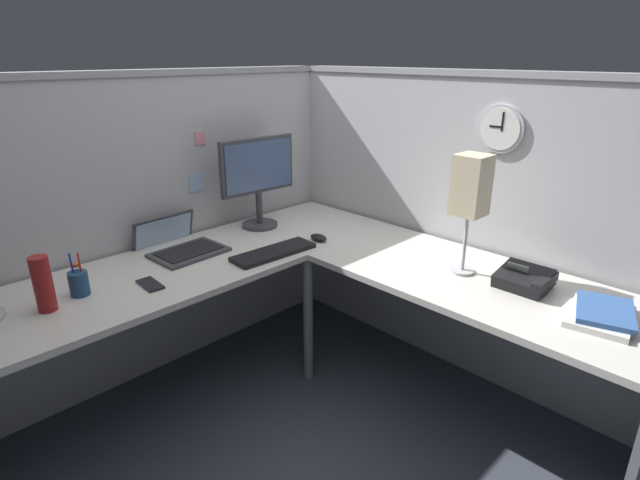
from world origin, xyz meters
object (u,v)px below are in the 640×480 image
object	(u,v)px
thermos_flask	(43,284)
office_phone	(525,280)
laptop	(178,245)
cell_phone	(150,284)
desk_lamp_paper	(471,189)
keyboard	(274,252)
pen_cup	(79,283)
book_stack	(602,314)
wall_clock	(501,129)
computer_mouse	(319,238)
monitor	(258,176)

from	to	relation	value
thermos_flask	office_phone	bearing A→B (deg)	-39.33
laptop	cell_phone	bearing A→B (deg)	-135.95
desk_lamp_paper	keyboard	bearing A→B (deg)	121.50
pen_cup	book_stack	bearing A→B (deg)	-50.74
keyboard	thermos_flask	world-z (taller)	thermos_flask
keyboard	wall_clock	xyz separation A→B (m)	(0.79, -0.71, 0.59)
desk_lamp_paper	wall_clock	xyz separation A→B (m)	(0.32, 0.05, 0.21)
computer_mouse	desk_lamp_paper	bearing A→B (deg)	-76.67
laptop	computer_mouse	world-z (taller)	laptop
monitor	wall_clock	bearing A→B (deg)	-62.21
cell_phone	thermos_flask	distance (m)	0.40
computer_mouse	pen_cup	xyz separation A→B (m)	(-1.13, 0.24, 0.04)
keyboard	thermos_flask	bearing A→B (deg)	172.81
monitor	thermos_flask	bearing A→B (deg)	-170.52
desk_lamp_paper	wall_clock	world-z (taller)	wall_clock
laptop	wall_clock	distance (m)	1.65
computer_mouse	wall_clock	xyz separation A→B (m)	(0.50, -0.69, 0.58)
desk_lamp_paper	monitor	bearing A→B (deg)	102.28
monitor	book_stack	xyz separation A→B (m)	(0.23, -1.72, -0.27)
keyboard	thermos_flask	distance (m)	1.00
keyboard	wall_clock	size ratio (longest dim) A/B	1.95
office_phone	desk_lamp_paper	bearing A→B (deg)	97.64
laptop	book_stack	world-z (taller)	laptop
laptop	pen_cup	size ratio (longest dim) A/B	2.20
book_stack	desk_lamp_paper	size ratio (longest dim) A/B	0.61
keyboard	pen_cup	bearing A→B (deg)	168.28
office_phone	desk_lamp_paper	world-z (taller)	desk_lamp_paper
office_phone	book_stack	bearing A→B (deg)	-100.08
laptop	thermos_flask	world-z (taller)	thermos_flask
book_stack	thermos_flask	bearing A→B (deg)	132.98
pen_cup	cell_phone	world-z (taller)	pen_cup
pen_cup	desk_lamp_paper	distance (m)	1.66
cell_phone	monitor	bearing A→B (deg)	21.64
cell_phone	thermos_flask	size ratio (longest dim) A/B	0.65
cell_phone	office_phone	xyz separation A→B (m)	(1.10, -1.13, 0.03)
laptop	keyboard	xyz separation A→B (m)	(0.29, -0.39, -0.01)
computer_mouse	book_stack	world-z (taller)	book_stack
keyboard	wall_clock	bearing A→B (deg)	-38.62
keyboard	cell_phone	bearing A→B (deg)	173.42
cell_phone	office_phone	world-z (taller)	office_phone
desk_lamp_paper	office_phone	bearing A→B (deg)	-82.36
laptop	book_stack	size ratio (longest dim) A/B	1.22
cell_phone	wall_clock	distance (m)	1.71
computer_mouse	cell_phone	distance (m)	0.89
pen_cup	keyboard	bearing A→B (deg)	-14.95
laptop	cell_phone	distance (m)	0.42
office_phone	pen_cup	bearing A→B (deg)	136.87
computer_mouse	pen_cup	bearing A→B (deg)	167.83
office_phone	wall_clock	distance (m)	0.71
cell_phone	desk_lamp_paper	xyz separation A→B (m)	(1.06, -0.86, 0.38)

